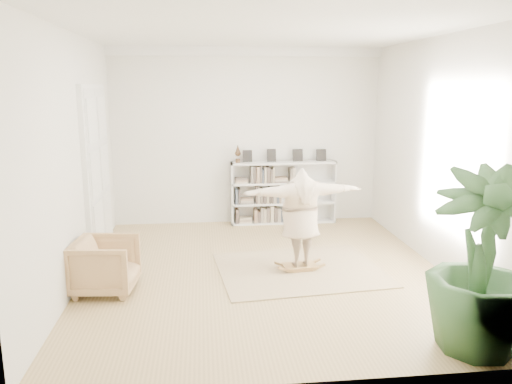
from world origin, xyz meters
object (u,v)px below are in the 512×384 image
Objects in this scene: armchair at (106,265)px; rocker_board at (300,266)px; bookshelf at (283,193)px; person at (301,215)px; houseplant at (482,261)px.

armchair is 1.54× the size of rocker_board.
armchair is at bearing -132.42° from bookshelf.
bookshelf is at bearing -99.49° from person.
houseplant reaches higher than bookshelf.
person is (-0.19, -2.82, 0.26)m from bookshelf.
rocker_board is (2.86, 0.51, -0.31)m from armchair.
houseplant reaches higher than person.
bookshelf is at bearing 80.51° from rocker_board.
person reaches higher than bookshelf.
armchair is 2.92m from rocker_board.
houseplant is at bearing -66.03° from rocker_board.
bookshelf is 1.09× the size of houseplant.
rocker_board is 3.08m from houseplant.
person is (2.86, 0.51, 0.51)m from armchair.
armchair is (-3.04, -3.33, -0.25)m from bookshelf.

